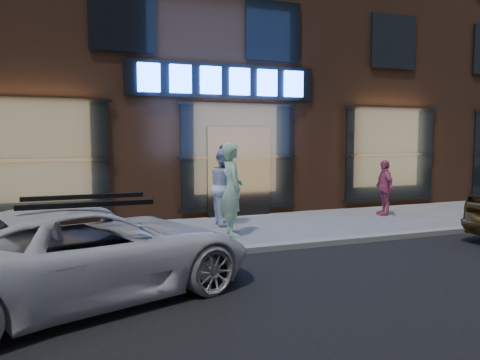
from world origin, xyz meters
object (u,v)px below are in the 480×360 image
at_px(man_cap, 225,186).
at_px(passerby, 384,188).
at_px(man_bowtie, 232,189).
at_px(white_suv, 87,252).

relative_size(man_cap, passerby, 1.24).
bearing_deg(passerby, man_cap, -79.96).
xyz_separation_m(man_bowtie, man_cap, (0.27, 1.25, -0.07)).
bearing_deg(man_bowtie, man_cap, -5.94).
bearing_deg(man_cap, white_suv, 147.46).
relative_size(man_bowtie, passerby, 1.33).
bearing_deg(white_suv, man_bowtie, -64.57).
distance_m(passerby, white_suv, 8.99).
xyz_separation_m(man_cap, passerby, (4.55, -0.22, -0.18)).
xyz_separation_m(man_bowtie, white_suv, (-3.15, -3.14, -0.38)).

